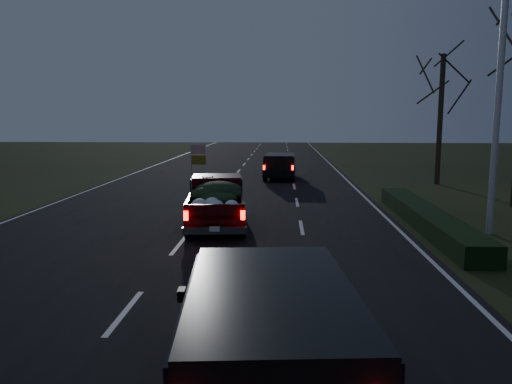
% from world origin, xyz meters
% --- Properties ---
extents(ground, '(120.00, 120.00, 0.00)m').
position_xyz_m(ground, '(0.00, 0.00, 0.00)').
color(ground, black).
rests_on(ground, ground).
extents(road_asphalt, '(14.00, 120.00, 0.02)m').
position_xyz_m(road_asphalt, '(0.00, 0.00, 0.01)').
color(road_asphalt, black).
rests_on(road_asphalt, ground).
extents(hedge_row, '(1.00, 10.00, 0.60)m').
position_xyz_m(hedge_row, '(7.80, 3.00, 0.30)').
color(hedge_row, black).
rests_on(hedge_row, ground).
extents(light_pole, '(0.50, 0.90, 9.16)m').
position_xyz_m(light_pole, '(9.50, 2.00, 5.48)').
color(light_pole, silver).
rests_on(light_pole, ground).
extents(bare_tree_far, '(3.60, 3.60, 7.00)m').
position_xyz_m(bare_tree_far, '(11.50, 14.00, 5.23)').
color(bare_tree_far, black).
rests_on(bare_tree_far, ground).
extents(pickup_truck, '(2.29, 4.87, 2.47)m').
position_xyz_m(pickup_truck, '(0.75, 2.62, 0.92)').
color(pickup_truck, '#33060A').
rests_on(pickup_truck, ground).
extents(lead_suv, '(1.94, 4.30, 1.22)m').
position_xyz_m(lead_suv, '(2.83, 15.82, 0.92)').
color(lead_suv, black).
rests_on(lead_suv, ground).
extents(rear_suv, '(2.52, 4.98, 1.39)m').
position_xyz_m(rear_suv, '(2.80, -8.14, 1.05)').
color(rear_suv, black).
rests_on(rear_suv, ground).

